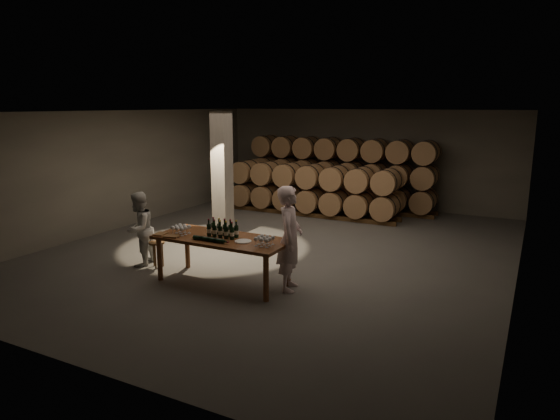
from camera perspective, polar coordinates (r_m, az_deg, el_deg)
The scene contains 15 objects.
room at distance 12.52m, azimuth -6.61°, elevation 3.84°, with size 12.00×12.00×12.00m.
tasting_table at distance 9.50m, azimuth -6.60°, elevation -3.73°, with size 2.60×1.10×0.90m.
barrel_stack_back at distance 16.44m, azimuth 6.88°, elevation 4.34°, with size 6.26×0.95×2.31m.
barrel_stack_front at distance 15.36m, azimuth 3.62°, elevation 2.47°, with size 5.48×0.95×1.57m.
bottle_cluster at distance 9.48m, azimuth -6.58°, elevation -2.36°, with size 0.60×0.23×0.34m.
lying_bottles at distance 9.22m, azimuth -8.10°, elevation -3.34°, with size 0.77×0.08×0.08m.
glass_cluster_left at distance 9.82m, azimuth -11.27°, elevation -1.99°, with size 0.30×0.30×0.17m.
glass_cluster_right at distance 8.87m, azimuth -1.81°, elevation -3.30°, with size 0.30×0.30×0.17m.
plate at distance 9.14m, azimuth -4.24°, elevation -3.59°, with size 0.31×0.31×0.02m, color white.
notebook_near at distance 9.66m, azimuth -12.27°, elevation -2.93°, with size 0.27×0.21×0.03m, color brown.
notebook_corner at distance 9.89m, azimuth -13.50°, elevation -2.67°, with size 0.21×0.27×0.02m, color brown.
pen at distance 9.59m, azimuth -11.77°, elevation -3.09°, with size 0.01×0.01×0.13m, color black.
stool at distance 10.75m, azimuth -13.90°, elevation -4.07°, with size 0.33×0.33×0.55m.
person_man at distance 9.07m, azimuth 1.12°, elevation -3.28°, with size 0.71×0.46×1.94m, color silver.
person_woman at distance 10.91m, azimuth -15.80°, elevation -2.10°, with size 0.77×0.60×1.58m, color silver.
Camera 1 is at (5.16, -10.05, 3.36)m, focal length 32.00 mm.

